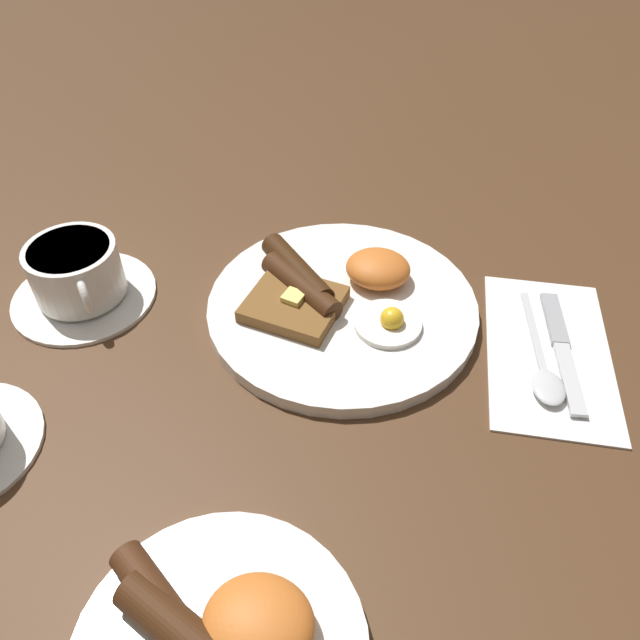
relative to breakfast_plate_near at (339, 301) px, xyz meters
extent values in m
plane|color=#4C301C|center=(0.00, 0.00, -0.01)|extent=(3.00, 3.00, 0.00)
cylinder|color=white|center=(0.00, 0.00, -0.01)|extent=(0.28, 0.28, 0.01)
cylinder|color=white|center=(-0.06, 0.03, 0.01)|extent=(0.07, 0.07, 0.01)
sphere|color=yellow|center=(-0.06, 0.03, 0.01)|extent=(0.02, 0.02, 0.02)
ellipsoid|color=orange|center=(-0.03, -0.04, 0.02)|extent=(0.07, 0.06, 0.03)
cylinder|color=#361D0B|center=(0.05, -0.02, 0.02)|extent=(0.10, 0.10, 0.03)
cylinder|color=#3D210F|center=(0.04, 0.00, 0.02)|extent=(0.10, 0.08, 0.03)
cube|color=brown|center=(0.04, 0.03, 0.01)|extent=(0.10, 0.10, 0.01)
cube|color=#F4E072|center=(0.04, 0.03, 0.02)|extent=(0.02, 0.02, 0.01)
ellipsoid|color=orange|center=(-0.02, 0.34, 0.02)|extent=(0.07, 0.07, 0.03)
cylinder|color=#432412|center=(0.04, 0.34, 0.01)|extent=(0.10, 0.08, 0.02)
cylinder|color=#3C200F|center=(0.03, 0.35, 0.02)|extent=(0.10, 0.06, 0.03)
cylinder|color=white|center=(0.27, 0.05, -0.01)|extent=(0.15, 0.15, 0.01)
cylinder|color=white|center=(0.27, 0.05, 0.03)|extent=(0.09, 0.09, 0.06)
cylinder|color=#9E7047|center=(0.27, 0.05, 0.05)|extent=(0.08, 0.08, 0.00)
torus|color=white|center=(0.24, 0.08, 0.03)|extent=(0.03, 0.04, 0.04)
cube|color=white|center=(-0.21, 0.01, -0.01)|extent=(0.13, 0.22, 0.01)
cube|color=silver|center=(-0.23, 0.05, -0.01)|extent=(0.03, 0.09, 0.00)
cube|color=#9E9EA3|center=(-0.22, -0.03, -0.01)|extent=(0.03, 0.07, 0.01)
ellipsoid|color=silver|center=(-0.21, 0.07, 0.00)|extent=(0.04, 0.05, 0.01)
cube|color=silver|center=(-0.20, -0.01, -0.01)|extent=(0.03, 0.11, 0.00)
camera|label=1|loc=(-0.09, 0.48, 0.44)|focal=35.00mm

